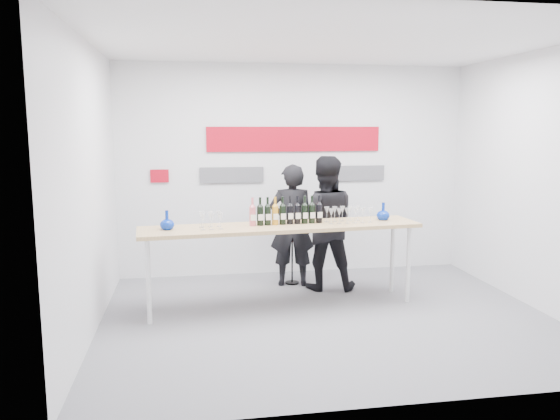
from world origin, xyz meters
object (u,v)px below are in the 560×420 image
at_px(presenter_left, 292,225).
at_px(presenter_right, 324,223).
at_px(mic_stand, 292,248).
at_px(tasting_table, 281,231).

distance_m(presenter_left, presenter_right, 0.45).
bearing_deg(presenter_left, presenter_right, 159.45).
height_order(presenter_right, mic_stand, presenter_right).
relative_size(tasting_table, presenter_right, 1.90).
distance_m(tasting_table, presenter_left, 0.91).
xyz_separation_m(presenter_left, mic_stand, (0.02, 0.05, -0.33)).
distance_m(tasting_table, mic_stand, 1.05).
height_order(presenter_left, presenter_right, presenter_right).
bearing_deg(mic_stand, tasting_table, -94.46).
height_order(tasting_table, presenter_right, presenter_right).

